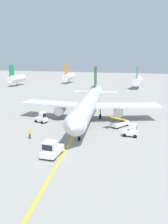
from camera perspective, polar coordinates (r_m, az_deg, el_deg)
name	(u,v)px	position (r m, az deg, el deg)	size (l,w,h in m)	color
ground_plane	(76,144)	(36.41, -1.95, -7.44)	(300.00, 300.00, 0.00)	gray
taxi_line_yellow	(75,133)	(41.42, -2.02, -4.85)	(0.30, 80.00, 0.01)	yellow
airliner	(89,104)	(48.42, 1.14, 1.97)	(28.26, 35.27, 10.10)	silver
pushback_tug	(51,149)	(31.94, -7.62, -8.66)	(1.91, 3.61, 2.20)	silver
baggage_tug_near_wing	(132,131)	(39.93, 11.05, -4.40)	(2.46, 1.44, 2.10)	silver
baggage_tug_by_cargo_door	(42,118)	(47.92, -9.87, -1.40)	(2.68, 1.97, 2.10)	silver
belt_loader_forward_hold	(119,123)	(44.95, 8.28, -2.50)	(3.57, 4.96, 2.59)	silver
ground_crew_marshaller	(79,128)	(40.76, -1.24, -3.81)	(0.36, 0.24, 1.70)	#26262D
ground_crew_wing_walker	(30,133)	(39.16, -12.58, -4.85)	(0.36, 0.24, 1.70)	#26262D
safety_cone_nose_left	(41,112)	(55.90, -9.94, -0.06)	(0.36, 0.36, 0.44)	orange
safety_cone_nose_right	(65,119)	(49.17, -4.49, -1.72)	(0.36, 0.36, 0.44)	orange
distant_aircraft_far_left	(17,78)	(108.37, -15.49, 7.60)	(3.00, 10.10, 8.80)	silver
distant_aircraft_mid_left	(69,76)	(114.54, -3.56, 8.32)	(3.00, 10.10, 8.80)	silver
distant_aircraft_mid_right	(138,81)	(97.54, 12.42, 7.20)	(3.00, 10.10, 8.80)	silver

